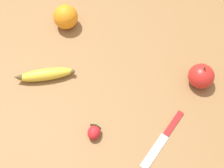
{
  "coord_description": "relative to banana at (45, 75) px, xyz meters",
  "views": [
    {
      "loc": [
        -0.45,
        -0.13,
        0.8
      ],
      "look_at": [
        -0.01,
        -0.01,
        0.03
      ],
      "focal_mm": 50.0,
      "sensor_mm": 36.0,
      "label": 1
    }
  ],
  "objects": [
    {
      "name": "paring_knife",
      "position": [
        -0.09,
        -0.38,
        -0.01
      ],
      "size": [
        0.19,
        0.09,
        0.01
      ],
      "rotation": [
        0.0,
        0.0,
        1.22
      ],
      "color": "silver",
      "rests_on": "ground_plane"
    },
    {
      "name": "orange",
      "position": [
        0.21,
        0.01,
        0.02
      ],
      "size": [
        0.08,
        0.08,
        0.08
      ],
      "color": "orange",
      "rests_on": "ground_plane"
    },
    {
      "name": "banana",
      "position": [
        0.0,
        0.0,
        0.0
      ],
      "size": [
        0.1,
        0.17,
        0.04
      ],
      "rotation": [
        0.0,
        0.0,
        2.01
      ],
      "color": "gold",
      "rests_on": "ground_plane"
    },
    {
      "name": "apple",
      "position": [
        0.11,
        -0.44,
        0.02
      ],
      "size": [
        0.08,
        0.08,
        0.08
      ],
      "color": "red",
      "rests_on": "ground_plane"
    },
    {
      "name": "strawberry",
      "position": [
        -0.13,
        -0.19,
        -0.0
      ],
      "size": [
        0.05,
        0.04,
        0.03
      ],
      "rotation": [
        0.0,
        0.0,
        6.21
      ],
      "color": "red",
      "rests_on": "ground_plane"
    },
    {
      "name": "ground_plane",
      "position": [
        0.03,
        -0.19,
        -0.02
      ],
      "size": [
        3.0,
        3.0,
        0.0
      ],
      "primitive_type": "plane",
      "color": "olive"
    }
  ]
}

